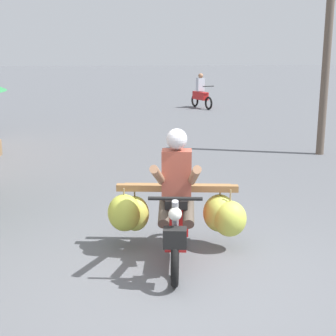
{
  "coord_description": "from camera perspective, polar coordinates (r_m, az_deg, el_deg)",
  "views": [
    {
      "loc": [
        -0.71,
        -4.97,
        2.49
      ],
      "look_at": [
        -0.09,
        1.52,
        0.9
      ],
      "focal_mm": 53.91,
      "sensor_mm": 36.0,
      "label": 1
    }
  ],
  "objects": [
    {
      "name": "motorbike_distant_ahead_left",
      "position": [
        20.74,
        3.73,
        8.35
      ],
      "size": [
        0.75,
        1.54,
        1.4
      ],
      "color": "black",
      "rests_on": "ground"
    },
    {
      "name": "utility_pole",
      "position": [
        12.15,
        17.6,
        13.33
      ],
      "size": [
        0.18,
        0.18,
        5.09
      ],
      "primitive_type": "cylinder",
      "color": "brown",
      "rests_on": "ground"
    },
    {
      "name": "motorbike_main_loaded",
      "position": [
        6.1,
        1.16,
        -4.8
      ],
      "size": [
        1.78,
        1.75,
        1.58
      ],
      "color": "black",
      "rests_on": "ground"
    },
    {
      "name": "ground_plane",
      "position": [
        5.61,
        2.42,
        -12.66
      ],
      "size": [
        120.0,
        120.0,
        0.0
      ],
      "primitive_type": "plane",
      "color": "#56595E"
    }
  ]
}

